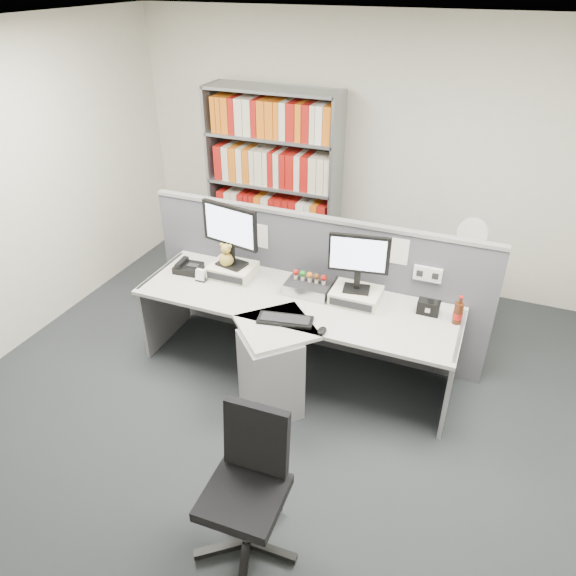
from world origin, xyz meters
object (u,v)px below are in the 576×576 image
at_px(monitor_right, 359,258).
at_px(filing_cabinet, 460,297).
at_px(desk_phone, 188,267).
at_px(desktop_pc, 310,285).
at_px(office_chair, 249,482).
at_px(desk, 285,341).
at_px(mouse, 322,331).
at_px(monitor_left, 230,230).
at_px(desk_fan, 472,236).
at_px(speaker, 429,307).
at_px(cola_bottle, 458,313).
at_px(desk_calendar, 201,276).
at_px(keyboard, 285,320).
at_px(shelving_unit, 274,187).

xyz_separation_m(monitor_right, filing_cabinet, (0.75, 1.02, -0.75)).
relative_size(monitor_right, desk_phone, 2.05).
bearing_deg(desktop_pc, office_chair, -80.89).
height_order(desk, mouse, mouse).
bearing_deg(mouse, monitor_left, 152.62).
bearing_deg(office_chair, desk_fan, 72.67).
height_order(speaker, cola_bottle, cola_bottle).
bearing_deg(monitor_right, desk_calendar, -171.89).
bearing_deg(keyboard, shelving_unit, 115.79).
height_order(desktop_pc, desk_phone, desktop_pc).
distance_m(cola_bottle, filing_cabinet, 1.13).
relative_size(desk, desk_calendar, 24.46).
height_order(desktop_pc, desk_calendar, desk_calendar).
bearing_deg(cola_bottle, monitor_right, 179.01).
xyz_separation_m(monitor_right, desktop_pc, (-0.39, 0.01, -0.34)).
xyz_separation_m(monitor_left, cola_bottle, (1.88, -0.01, -0.34)).
bearing_deg(desk_calendar, desktop_pc, 12.29).
distance_m(keyboard, desk_phone, 1.16).
distance_m(monitor_right, desk_calendar, 1.36).
bearing_deg(shelving_unit, desk_calendar, -88.37).
relative_size(desktop_pc, desk_calendar, 3.38).
bearing_deg(mouse, speaker, 39.38).
distance_m(mouse, filing_cabinet, 1.80).
xyz_separation_m(keyboard, filing_cabinet, (1.16, 1.49, -0.38)).
bearing_deg(shelving_unit, speaker, -36.77).
bearing_deg(office_chair, shelving_unit, 111.08).
relative_size(desk, office_chair, 2.79).
height_order(desk, desk_fan, desk_fan).
xyz_separation_m(desk, shelving_unit, (-0.90, 1.85, 0.52)).
bearing_deg(filing_cabinet, monitor_left, -151.24).
bearing_deg(desk_calendar, desk_phone, 151.81).
xyz_separation_m(desk_calendar, filing_cabinet, (2.05, 1.20, -0.42)).
xyz_separation_m(speaker, cola_bottle, (0.22, -0.05, 0.03)).
relative_size(keyboard, shelving_unit, 0.22).
relative_size(monitor_left, desk_phone, 2.35).
distance_m(monitor_left, desk_phone, 0.56).
bearing_deg(mouse, desk_phone, 162.69).
height_order(mouse, speaker, speaker).
bearing_deg(filing_cabinet, desk, -130.61).
bearing_deg(office_chair, desk_calendar, 127.34).
bearing_deg(desk_calendar, shelving_unit, 91.63).
height_order(desk_calendar, shelving_unit, shelving_unit).
bearing_deg(filing_cabinet, desk_phone, -153.95).
relative_size(desktop_pc, shelving_unit, 0.18).
distance_m(filing_cabinet, office_chair, 2.90).
distance_m(desktop_pc, office_chair, 1.80).
xyz_separation_m(monitor_right, desk_phone, (-1.50, -0.08, -0.35)).
bearing_deg(shelving_unit, desktop_pc, -56.65).
distance_m(monitor_left, mouse, 1.19).
xyz_separation_m(filing_cabinet, office_chair, (-0.86, -2.76, 0.15)).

